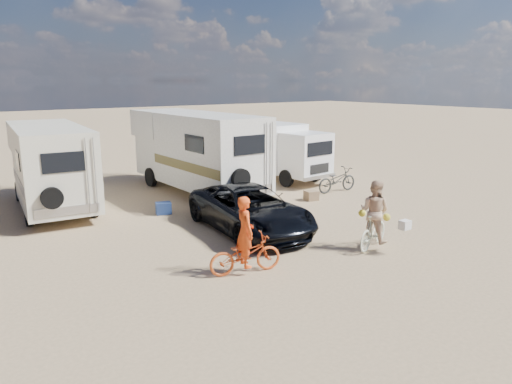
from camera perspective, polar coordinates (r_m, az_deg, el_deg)
ground at (r=14.78m, az=5.76°, el=-4.61°), size 140.00×140.00×0.00m
rv_main at (r=19.66m, az=-7.03°, el=4.57°), size 2.46×7.28×3.20m
rv_left at (r=18.41m, az=-23.09°, el=2.63°), size 2.84×6.37×2.94m
box_truck at (r=22.36m, az=2.41°, el=4.83°), size 2.34×5.57×2.55m
dark_suv at (r=14.55m, az=-0.69°, el=-2.04°), size 2.74×5.09×1.36m
bike_man at (r=11.47m, az=-1.28°, el=-7.37°), size 1.86×1.04×0.93m
bike_woman at (r=13.52m, az=13.70°, el=-4.44°), size 1.68×0.94×0.97m
rider_man at (r=11.34m, az=-1.29°, el=-5.56°), size 0.55×0.70×1.69m
rider_woman at (r=13.42m, az=13.78°, el=-2.95°), size 0.87×0.99×1.70m
bike_parked at (r=20.00m, az=9.54°, el=1.42°), size 1.94×0.78×1.00m
cooler at (r=16.82m, az=-10.88°, el=-1.88°), size 0.59×0.50×0.40m
crate at (r=18.54m, az=6.54°, el=-0.41°), size 0.53×0.53×0.36m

